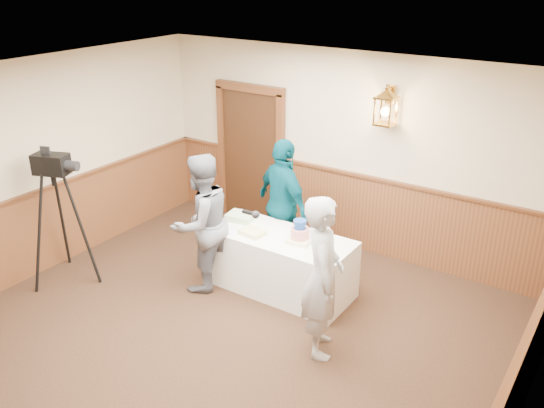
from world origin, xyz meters
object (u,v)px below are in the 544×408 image
(display_table, at_px, (281,263))
(interviewer, at_px, (201,223))
(sheet_cake_green, at_px, (241,217))
(baker, at_px, (322,277))
(tiered_cake, at_px, (300,234))
(assistant_p, at_px, (283,204))
(tv_camera_rig, at_px, (61,225))
(sheet_cake_yellow, at_px, (253,232))

(display_table, relative_size, interviewer, 1.02)
(sheet_cake_green, bearing_deg, display_table, -9.55)
(display_table, height_order, baker, baker)
(interviewer, xyz_separation_m, baker, (1.87, -0.31, 0.00))
(tiered_cake, height_order, sheet_cake_green, tiered_cake)
(sheet_cake_green, distance_m, assistant_p, 0.59)
(interviewer, bearing_deg, display_table, 129.85)
(tiered_cake, relative_size, baker, 0.18)
(display_table, distance_m, sheet_cake_green, 0.83)
(interviewer, xyz_separation_m, tv_camera_rig, (-1.61, -0.85, -0.12))
(display_table, height_order, tv_camera_rig, tv_camera_rig)
(baker, height_order, assistant_p, assistant_p)
(sheet_cake_yellow, height_order, baker, baker)
(sheet_cake_green, height_order, baker, baker)
(interviewer, bearing_deg, tiered_cake, 123.37)
(assistant_p, relative_size, tv_camera_rig, 1.04)
(sheet_cake_yellow, xyz_separation_m, sheet_cake_green, (-0.39, 0.28, 0.01))
(sheet_cake_green, relative_size, tv_camera_rig, 0.20)
(interviewer, xyz_separation_m, assistant_p, (0.52, 1.05, 0.00))
(tiered_cake, relative_size, sheet_cake_green, 0.93)
(tiered_cake, distance_m, sheet_cake_green, 0.99)
(interviewer, bearing_deg, assistant_p, 164.24)
(interviewer, relative_size, assistant_p, 0.99)
(tiered_cake, relative_size, assistant_p, 0.18)
(tiered_cake, relative_size, tv_camera_rig, 0.18)
(sheet_cake_green, xyz_separation_m, tv_camera_rig, (-1.76, -1.45, -0.02))
(sheet_cake_yellow, relative_size, sheet_cake_green, 0.86)
(sheet_cake_green, relative_size, interviewer, 0.19)
(sheet_cake_green, distance_m, interviewer, 0.62)
(display_table, distance_m, baker, 1.39)
(sheet_cake_green, height_order, assistant_p, assistant_p)
(interviewer, distance_m, baker, 1.90)
(sheet_cake_green, distance_m, baker, 1.95)
(sheet_cake_green, height_order, tv_camera_rig, tv_camera_rig)
(tiered_cake, height_order, interviewer, interviewer)
(sheet_cake_green, bearing_deg, tv_camera_rig, -140.62)
(baker, xyz_separation_m, assistant_p, (-1.35, 1.36, 0.00))
(display_table, relative_size, sheet_cake_green, 5.30)
(sheet_cake_yellow, height_order, interviewer, interviewer)
(display_table, distance_m, tv_camera_rig, 2.83)
(display_table, bearing_deg, baker, -37.96)
(display_table, bearing_deg, tiered_cake, -1.58)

